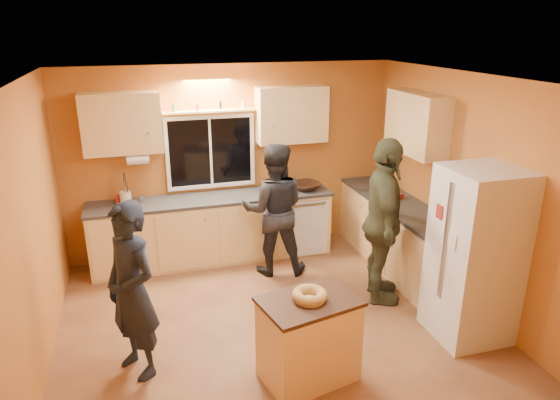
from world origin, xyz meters
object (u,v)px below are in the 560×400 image
object	(u,v)px
island	(309,339)
person_left	(132,291)
person_right	(383,223)
refrigerator	(475,255)
person_center	(274,210)

from	to	relation	value
island	person_left	bearing A→B (deg)	147.36
island	person_right	xyz separation A→B (m)	(1.27, 1.09, 0.55)
refrigerator	person_right	distance (m)	1.06
person_center	person_left	bearing A→B (deg)	54.85
refrigerator	person_left	xyz separation A→B (m)	(-3.31, 0.35, -0.06)
person_right	refrigerator	bearing A→B (deg)	-127.79
person_right	person_left	bearing A→B (deg)	121.69
person_center	person_right	size ratio (longest dim) A/B	0.89
person_left	person_center	xyz separation A→B (m)	(1.76, 1.57, 0.02)
island	person_center	bearing A→B (deg)	70.24
refrigerator	person_center	xyz separation A→B (m)	(-1.55, 1.92, -0.04)
refrigerator	person_left	bearing A→B (deg)	173.88
person_left	person_right	size ratio (longest dim) A/B	0.86
refrigerator	island	bearing A→B (deg)	-173.88
refrigerator	island	world-z (taller)	refrigerator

